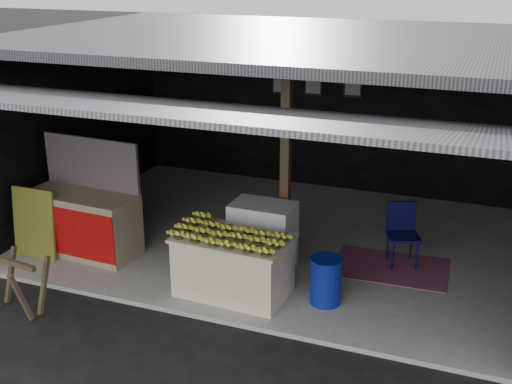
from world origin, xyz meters
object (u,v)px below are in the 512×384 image
at_px(neighbor_stall, 83,220).
at_px(plastic_chair, 402,228).
at_px(white_crate, 263,236).
at_px(banana_table, 234,265).
at_px(water_barrel, 326,282).
at_px(sawhorse, 15,280).

height_order(neighbor_stall, plastic_chair, neighbor_stall).
xyz_separation_m(white_crate, plastic_chair, (1.70, 0.81, 0.05)).
distance_m(banana_table, water_barrel, 1.14).
height_order(sawhorse, plastic_chair, plastic_chair).
bearing_deg(neighbor_stall, white_crate, 13.35).
bearing_deg(banana_table, plastic_chair, 44.84).
relative_size(banana_table, water_barrel, 2.57).
relative_size(neighbor_stall, plastic_chair, 1.88).
distance_m(sawhorse, plastic_chair, 4.96).
relative_size(banana_table, white_crate, 1.57).
bearing_deg(banana_table, neighbor_stall, 174.59).
relative_size(sawhorse, water_barrel, 1.29).
bearing_deg(white_crate, plastic_chair, 26.60).
relative_size(neighbor_stall, water_barrel, 2.88).
relative_size(white_crate, plastic_chair, 1.07).
bearing_deg(water_barrel, white_crate, 149.14).
distance_m(white_crate, neighbor_stall, 2.55).
height_order(white_crate, sawhorse, white_crate).
height_order(sawhorse, water_barrel, sawhorse).
distance_m(white_crate, water_barrel, 1.22).
bearing_deg(plastic_chair, water_barrel, -137.35).
bearing_deg(water_barrel, sawhorse, -157.01).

